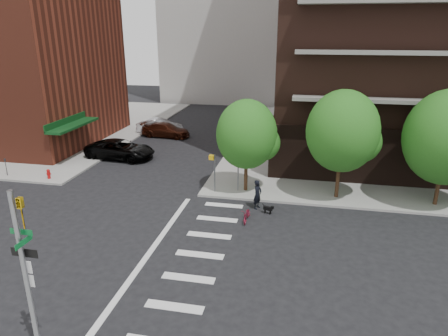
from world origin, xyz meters
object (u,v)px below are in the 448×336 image
object	(u,v)px
fire_hydrant	(49,173)
parked_car_maroon	(166,130)
traffic_signal	(30,293)
dog_walker	(258,194)
parked_car_silver	(160,126)
scooter	(247,215)
parked_car_black	(120,149)

from	to	relation	value
fire_hydrant	parked_car_maroon	size ratio (longest dim) A/B	0.15
traffic_signal	fire_hydrant	size ratio (longest dim) A/B	8.20
dog_walker	traffic_signal	bearing A→B (deg)	-177.92
traffic_signal	fire_hydrant	bearing A→B (deg)	123.26
parked_car_maroon	dog_walker	distance (m)	19.36
parked_car_maroon	parked_car_silver	size ratio (longest dim) A/B	1.05
traffic_signal	scooter	distance (m)	12.93
parked_car_maroon	scooter	bearing A→B (deg)	-142.51
parked_car_maroon	scooter	distance (m)	20.71
parked_car_black	scooter	bearing A→B (deg)	-123.57
fire_hydrant	parked_car_maroon	distance (m)	14.46
traffic_signal	fire_hydrant	xyz separation A→B (m)	(-10.03, 15.29, -2.15)
parked_car_black	fire_hydrant	bearing A→B (deg)	159.08
fire_hydrant	parked_car_silver	bearing A→B (deg)	78.41
parked_car_black	parked_car_silver	xyz separation A→B (m)	(0.25, 9.08, -0.03)
scooter	dog_walker	world-z (taller)	dog_walker
traffic_signal	parked_car_silver	bearing A→B (deg)	102.87
scooter	dog_walker	distance (m)	1.99
parked_car_silver	scooter	world-z (taller)	parked_car_silver
parked_car_black	scooter	size ratio (longest dim) A/B	3.87
traffic_signal	parked_car_black	distance (m)	22.55
parked_car_black	parked_car_silver	distance (m)	9.08
fire_hydrant	scooter	world-z (taller)	fire_hydrant
parked_car_black	parked_car_maroon	world-z (taller)	parked_car_black
scooter	dog_walker	bearing A→B (deg)	80.69
traffic_signal	scooter	bearing A→B (deg)	65.90
scooter	dog_walker	size ratio (longest dim) A/B	0.83
parked_car_maroon	fire_hydrant	bearing A→B (deg)	168.43
parked_car_maroon	scooter	xyz separation A→B (m)	(11.04, -17.52, -0.33)
fire_hydrant	dog_walker	world-z (taller)	dog_walker
parked_car_black	scooter	distance (m)	15.72
parked_car_black	parked_car_maroon	distance (m)	7.96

